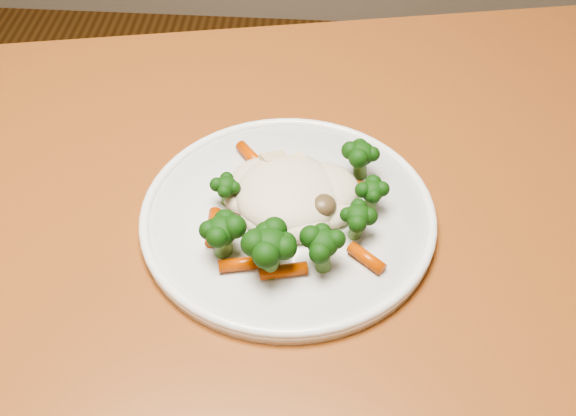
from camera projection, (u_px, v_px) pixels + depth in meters
name	position (u px, v px, depth m)	size (l,w,h in m)	color
dining_table	(294.00, 327.00, 0.73)	(1.37, 1.05, 0.75)	brown
plate	(288.00, 218.00, 0.70)	(0.28, 0.28, 0.01)	white
meal	(289.00, 208.00, 0.67)	(0.17, 0.19, 0.05)	beige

